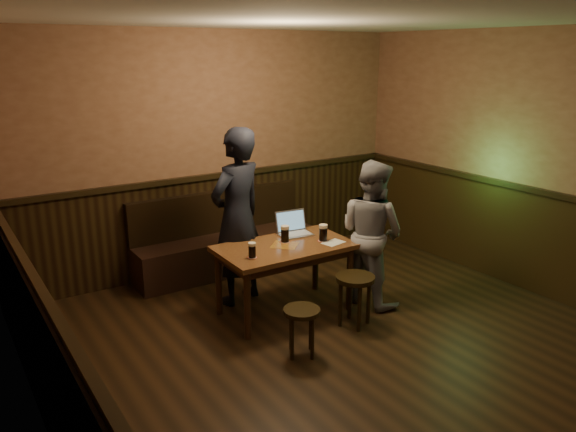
# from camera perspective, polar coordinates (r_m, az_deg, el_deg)

# --- Properties ---
(room) EXTENTS (5.04, 6.04, 2.84)m
(room) POSITION_cam_1_polar(r_m,az_deg,el_deg) (4.53, 8.71, -1.09)
(room) COLOR black
(room) RESTS_ON ground
(bench) EXTENTS (2.20, 0.50, 0.95)m
(bench) POSITION_cam_1_polar(r_m,az_deg,el_deg) (6.77, -6.52, -3.03)
(bench) COLOR black
(bench) RESTS_ON ground
(pub_table) EXTENTS (1.34, 0.79, 0.72)m
(pub_table) POSITION_cam_1_polar(r_m,az_deg,el_deg) (5.57, -0.34, -3.89)
(pub_table) COLOR #4F2516
(pub_table) RESTS_ON ground
(stool_left) EXTENTS (0.39, 0.39, 0.43)m
(stool_left) POSITION_cam_1_polar(r_m,az_deg,el_deg) (4.89, 1.40, -10.34)
(stool_left) COLOR black
(stool_left) RESTS_ON ground
(stool_right) EXTENTS (0.48, 0.48, 0.50)m
(stool_right) POSITION_cam_1_polar(r_m,az_deg,el_deg) (5.41, 6.83, -7.08)
(stool_right) COLOR black
(stool_right) RESTS_ON ground
(pint_left) EXTENTS (0.09, 0.09, 0.15)m
(pint_left) POSITION_cam_1_polar(r_m,az_deg,el_deg) (5.19, -3.67, -3.48)
(pint_left) COLOR #9C2613
(pint_left) RESTS_ON pub_table
(pint_mid) EXTENTS (0.11, 0.11, 0.17)m
(pint_mid) POSITION_cam_1_polar(r_m,az_deg,el_deg) (5.60, -0.31, -1.83)
(pint_mid) COLOR #9C2613
(pint_mid) RESTS_ON pub_table
(pint_right) EXTENTS (0.11, 0.11, 0.17)m
(pint_right) POSITION_cam_1_polar(r_m,az_deg,el_deg) (5.64, 3.59, -1.71)
(pint_right) COLOR #9C2613
(pint_right) RESTS_ON pub_table
(laptop) EXTENTS (0.37, 0.31, 0.24)m
(laptop) POSITION_cam_1_polar(r_m,az_deg,el_deg) (5.86, 0.54, -1.26)
(laptop) COLOR silver
(laptop) RESTS_ON pub_table
(menu) EXTENTS (0.24, 0.19, 0.00)m
(menu) POSITION_cam_1_polar(r_m,az_deg,el_deg) (5.62, 4.64, -2.71)
(menu) COLOR silver
(menu) RESTS_ON pub_table
(person_suit) EXTENTS (0.77, 0.62, 1.84)m
(person_suit) POSITION_cam_1_polar(r_m,az_deg,el_deg) (5.76, -5.18, -0.08)
(person_suit) COLOR black
(person_suit) RESTS_ON ground
(person_grey) EXTENTS (0.68, 0.82, 1.52)m
(person_grey) POSITION_cam_1_polar(r_m,az_deg,el_deg) (5.83, 8.46, -1.69)
(person_grey) COLOR gray
(person_grey) RESTS_ON ground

